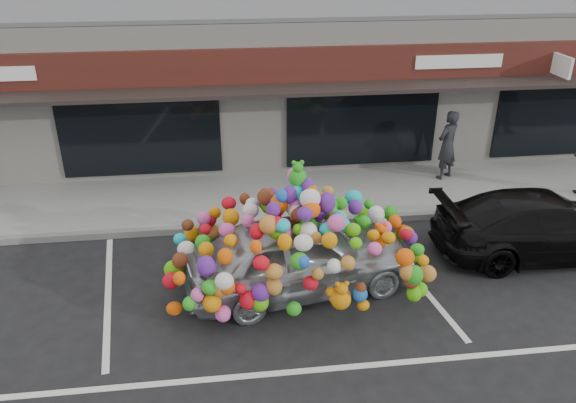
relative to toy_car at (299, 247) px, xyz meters
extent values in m
plane|color=black|center=(-0.47, 0.01, -0.92)|extent=(90.00, 90.00, 0.00)
cube|color=silver|center=(-0.47, 8.51, 1.18)|extent=(24.00, 6.00, 4.20)
cube|color=#59595B|center=(-0.47, 8.51, 3.33)|extent=(24.00, 6.00, 0.12)
cube|color=#3E1911|center=(-0.47, 5.43, 2.23)|extent=(24.00, 0.18, 0.90)
cube|color=black|center=(-0.47, 4.91, 1.73)|extent=(24.00, 1.20, 0.10)
cube|color=white|center=(7.73, 4.96, 2.13)|extent=(0.08, 0.95, 0.55)
cube|color=white|center=(5.03, 5.31, 2.23)|extent=(2.40, 0.04, 0.35)
cube|color=black|center=(-3.47, 5.48, 0.53)|extent=(4.20, 0.12, 2.30)
cube|color=black|center=(2.53, 5.48, 0.53)|extent=(4.20, 0.12, 2.30)
cube|color=black|center=(8.53, 5.48, 0.53)|extent=(4.20, 0.12, 2.30)
cube|color=gray|center=(-0.47, 4.01, -0.84)|extent=(26.00, 3.00, 0.15)
cube|color=slate|center=(-0.47, 2.51, -0.84)|extent=(26.00, 0.18, 0.16)
cube|color=silver|center=(-3.67, 0.21, -0.92)|extent=(0.73, 4.37, 0.01)
cube|color=silver|center=(2.33, 0.21, -0.92)|extent=(0.73, 4.37, 0.01)
cube|color=silver|center=(1.53, -2.29, -0.92)|extent=(14.00, 0.12, 0.01)
imported|color=#B7BFC2|center=(0.00, 0.00, -0.18)|extent=(2.53, 4.61, 1.49)
ellipsoid|color=#FF0D1A|center=(0.00, 0.00, 1.13)|extent=(1.63, 2.04, 1.12)
sphere|color=orange|center=(1.53, -0.15, 0.15)|extent=(0.34, 0.34, 0.34)
sphere|color=blue|center=(0.60, -0.96, -0.37)|extent=(0.36, 0.36, 0.36)
sphere|color=#3BC41A|center=(-0.80, 0.95, -0.32)|extent=(0.30, 0.30, 0.30)
sphere|color=#F05BC6|center=(0.00, 0.00, 1.63)|extent=(0.32, 0.32, 0.32)
sphere|color=orange|center=(-1.31, 0.10, 0.16)|extent=(0.30, 0.30, 0.30)
imported|color=black|center=(5.35, 0.68, -0.24)|extent=(1.98, 4.71, 1.36)
imported|color=black|center=(4.67, 4.54, 0.18)|extent=(0.82, 0.75, 1.89)
camera|label=1|loc=(-1.33, -9.03, 5.40)|focal=35.00mm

